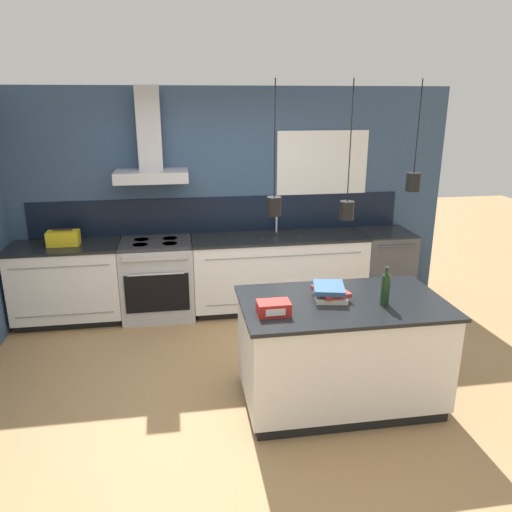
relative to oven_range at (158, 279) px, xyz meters
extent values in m
plane|color=#A87F51|center=(0.77, -1.69, -0.46)|extent=(16.00, 16.00, 0.00)
cube|color=#354C6B|center=(0.77, 0.34, 0.84)|extent=(5.60, 0.06, 2.60)
cube|color=black|center=(0.77, 0.30, 0.67)|extent=(4.42, 0.02, 0.43)
cube|color=white|center=(2.02, 0.30, 1.16)|extent=(1.12, 0.01, 0.96)
cube|color=black|center=(2.02, 0.31, 1.16)|extent=(1.04, 0.01, 0.88)
cube|color=#B5B5BA|center=(0.00, 0.08, 1.18)|extent=(0.80, 0.46, 0.12)
cube|color=#B5B5BA|center=(0.00, 0.17, 1.69)|extent=(0.26, 0.20, 0.90)
cylinder|color=black|center=(0.98, -1.97, 1.73)|extent=(0.01, 0.01, 0.83)
cylinder|color=black|center=(0.98, -1.97, 1.24)|extent=(0.11, 0.11, 0.14)
sphere|color=#F9D18C|center=(0.98, -1.97, 1.24)|extent=(0.06, 0.06, 0.06)
cylinder|color=black|center=(1.53, -2.02, 1.71)|extent=(0.01, 0.01, 0.87)
cylinder|color=black|center=(1.53, -2.02, 1.20)|extent=(0.11, 0.11, 0.14)
sphere|color=#F9D18C|center=(1.53, -2.02, 1.20)|extent=(0.06, 0.06, 0.06)
cylinder|color=black|center=(2.05, -2.01, 1.81)|extent=(0.01, 0.01, 0.67)
cylinder|color=black|center=(2.05, -2.01, 1.40)|extent=(0.11, 0.11, 0.14)
sphere|color=#F9D18C|center=(2.05, -2.01, 1.40)|extent=(0.06, 0.06, 0.06)
cube|color=black|center=(-1.00, 0.03, -0.41)|extent=(1.14, 0.56, 0.09)
cube|color=white|center=(-1.00, 0.00, 0.03)|extent=(1.17, 0.62, 0.79)
cube|color=gray|center=(-1.00, -0.31, 0.30)|extent=(1.03, 0.01, 0.01)
cube|color=gray|center=(-1.00, -0.31, -0.25)|extent=(1.03, 0.01, 0.01)
cube|color=black|center=(-1.00, 0.00, 0.44)|extent=(1.20, 0.64, 0.03)
cube|color=black|center=(1.44, 0.03, -0.41)|extent=(1.99, 0.56, 0.09)
cube|color=white|center=(1.44, 0.00, 0.03)|extent=(2.05, 0.62, 0.79)
cube|color=gray|center=(1.44, -0.31, 0.30)|extent=(1.81, 0.01, 0.01)
cube|color=gray|center=(1.44, -0.31, -0.25)|extent=(1.81, 0.01, 0.01)
cube|color=black|center=(1.44, 0.00, 0.44)|extent=(2.08, 0.64, 0.03)
cube|color=#262628|center=(1.44, 0.05, 0.45)|extent=(0.48, 0.34, 0.01)
cylinder|color=#B5B5BA|center=(1.44, 0.18, 0.62)|extent=(0.02, 0.02, 0.33)
sphere|color=#B5B5BA|center=(1.44, 0.18, 0.78)|extent=(0.03, 0.03, 0.03)
cylinder|color=#B5B5BA|center=(1.44, 0.12, 0.76)|extent=(0.02, 0.12, 0.02)
cube|color=#B5B5BA|center=(0.00, 0.00, -0.02)|extent=(0.82, 0.62, 0.87)
cube|color=black|center=(0.00, -0.31, -0.06)|extent=(0.70, 0.02, 0.44)
cylinder|color=#B5B5BA|center=(0.00, -0.34, 0.17)|extent=(0.61, 0.02, 0.02)
cube|color=#B5B5BA|center=(0.00, -0.32, 0.36)|extent=(0.70, 0.02, 0.07)
cube|color=#2D2D30|center=(0.00, 0.00, 0.43)|extent=(0.82, 0.60, 0.04)
cylinder|color=black|center=(-0.16, 0.11, 0.45)|extent=(0.17, 0.17, 0.00)
cylinder|color=black|center=(0.16, 0.11, 0.45)|extent=(0.17, 0.17, 0.00)
cylinder|color=black|center=(-0.16, -0.10, 0.45)|extent=(0.17, 0.17, 0.00)
cylinder|color=black|center=(0.16, -0.10, 0.45)|extent=(0.17, 0.17, 0.00)
cube|color=#4C4C51|center=(2.77, 0.00, -0.01)|extent=(0.60, 0.62, 0.89)
cube|color=black|center=(2.77, 0.00, 0.44)|extent=(0.60, 0.62, 0.02)
cylinder|color=#4C4C51|center=(2.77, -0.33, 0.36)|extent=(0.45, 0.02, 0.02)
cube|color=black|center=(1.55, -2.01, -0.41)|extent=(1.54, 0.88, 0.09)
cube|color=white|center=(1.55, -2.01, 0.03)|extent=(1.60, 0.92, 0.79)
cube|color=black|center=(1.55, -2.01, 0.44)|extent=(1.65, 0.97, 0.03)
cylinder|color=#193319|center=(1.84, -2.14, 0.58)|extent=(0.07, 0.07, 0.25)
cylinder|color=#193319|center=(1.84, -2.14, 0.73)|extent=(0.03, 0.03, 0.06)
cylinder|color=#262628|center=(1.84, -2.14, 0.76)|extent=(0.03, 0.03, 0.01)
cube|color=beige|center=(1.46, -1.92, 0.47)|extent=(0.30, 0.37, 0.04)
cube|color=#B2332D|center=(1.47, -1.93, 0.51)|extent=(0.28, 0.33, 0.03)
cube|color=#335684|center=(1.45, -1.94, 0.55)|extent=(0.30, 0.35, 0.04)
cube|color=red|center=(0.94, -2.18, 0.51)|extent=(0.25, 0.16, 0.10)
cube|color=white|center=(0.94, -2.26, 0.51)|extent=(0.15, 0.01, 0.05)
cube|color=gold|center=(-0.99, 0.00, 0.53)|extent=(0.34, 0.18, 0.16)
cylinder|color=black|center=(-0.99, 0.00, 0.63)|extent=(0.20, 0.02, 0.02)
camera|label=1|loc=(0.27, -5.56, 2.01)|focal=35.00mm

